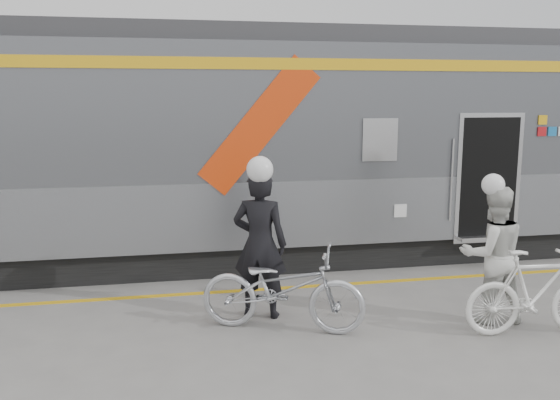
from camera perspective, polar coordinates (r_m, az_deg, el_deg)
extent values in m
plane|color=slate|center=(7.54, 8.10, -13.23)|extent=(90.00, 90.00, 0.00)
cube|color=black|center=(11.54, 5.73, -3.62)|extent=(24.00, 2.70, 0.50)
cube|color=#9EA0A5|center=(11.38, 5.80, 0.29)|extent=(24.00, 3.00, 1.10)
cube|color=#5C5E63|center=(11.22, 5.95, 8.63)|extent=(24.00, 3.00, 2.20)
cube|color=#38383A|center=(11.26, 6.07, 14.99)|extent=(24.00, 2.64, 0.30)
cube|color=gold|center=(9.80, 8.68, 12.76)|extent=(24.00, 0.02, 0.18)
cube|color=red|center=(9.35, -2.01, 7.17)|extent=(1.96, 0.01, 2.19)
cube|color=black|center=(9.88, 9.59, 5.74)|extent=(0.55, 0.02, 0.65)
cube|color=black|center=(11.00, 18.90, 2.10)|extent=(1.05, 0.45, 2.10)
cube|color=silver|center=(10.82, 19.45, 1.94)|extent=(1.20, 0.02, 2.25)
cylinder|color=silver|center=(10.46, 16.20, 1.86)|extent=(0.04, 0.04, 1.40)
cube|color=silver|center=(10.97, 19.24, -3.42)|extent=(1.05, 0.25, 0.06)
cube|color=gold|center=(11.24, 23.97, 7.06)|extent=(0.16, 0.01, 0.16)
cube|color=#AF1419|center=(11.25, 23.90, 6.05)|extent=(0.16, 0.01, 0.16)
cube|color=#196AA8|center=(11.37, 24.73, 6.02)|extent=(0.16, 0.01, 0.16)
cube|color=silver|center=(10.18, 11.51, -1.02)|extent=(0.22, 0.01, 0.22)
cube|color=gold|center=(9.46, 3.79, -8.23)|extent=(24.00, 0.12, 0.01)
imported|color=black|center=(7.95, -1.95, -4.26)|extent=(0.86, 0.72, 2.01)
imported|color=#B9BCC2|center=(7.59, 0.25, -8.50)|extent=(2.22, 1.47, 1.10)
imported|color=silver|center=(8.29, 19.77, -4.95)|extent=(0.94, 0.76, 1.81)
imported|color=white|center=(8.11, 23.46, -8.16)|extent=(1.87, 0.68, 1.10)
sphere|color=white|center=(7.74, -2.00, 4.21)|extent=(0.35, 0.35, 0.35)
sphere|color=white|center=(8.10, 20.21, 2.27)|extent=(0.29, 0.29, 0.29)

